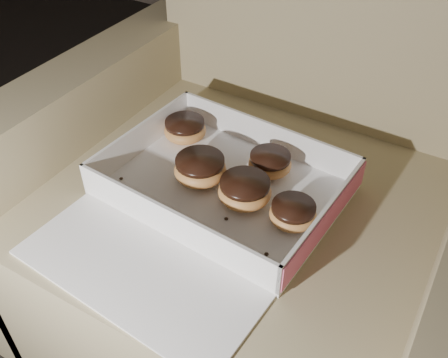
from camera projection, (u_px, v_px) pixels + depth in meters
The scene contains 11 objects.
armchair at pixel (260, 218), 1.04m from camera, with size 0.91×0.77×0.95m.
bakery_box at pixel (212, 199), 0.88m from camera, with size 0.43×0.50×0.07m.
donut_a at pixel (270, 163), 0.93m from camera, with size 0.08×0.08×0.04m.
donut_b at pixel (200, 169), 0.91m from camera, with size 0.10×0.10×0.05m.
donut_c at pixel (185, 129), 1.01m from camera, with size 0.09×0.09×0.04m.
donut_d at pixel (293, 213), 0.83m from camera, with size 0.08×0.08×0.04m.
donut_e at pixel (245, 191), 0.86m from camera, with size 0.09×0.09×0.05m.
crumb_a at pixel (266, 254), 0.78m from camera, with size 0.01×0.01×0.00m, color black.
crumb_b at pixel (226, 219), 0.84m from camera, with size 0.01×0.01×0.00m, color black.
crumb_c at pixel (121, 179), 0.92m from camera, with size 0.01×0.01×0.00m, color black.
crumb_d at pixel (187, 223), 0.83m from camera, with size 0.01×0.01×0.00m, color black.
Camera 1 is at (0.96, 0.14, 1.03)m, focal length 40.00 mm.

